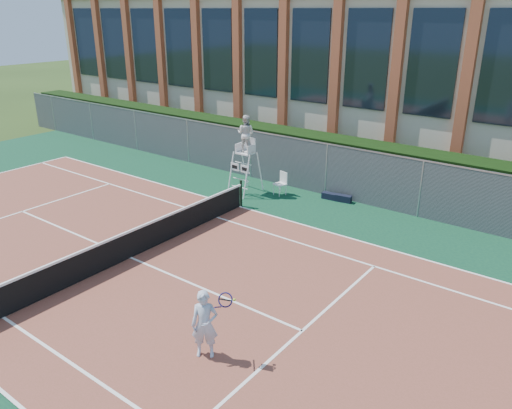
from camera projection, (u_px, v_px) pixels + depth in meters
The scene contains 12 objects.
ground at pixel (131, 258), 15.77m from camera, with size 120.00×120.00×0.00m, color #233814.
apron at pixel (154, 247), 16.51m from camera, with size 36.00×20.00×0.01m, color #0B3124.
tennis_court at pixel (131, 258), 15.76m from camera, with size 23.77×10.97×0.02m, color brown.
tennis_net at pixel (129, 243), 15.58m from camera, with size 0.10×11.30×1.10m.
fence at pixel (286, 162), 21.90m from camera, with size 40.00×0.06×2.20m, color #595E60, non-canonical shape.
hedge at pixel (301, 156), 22.79m from camera, with size 40.00×1.40×2.20m, color black.
building at pixel (380, 71), 27.58m from camera, with size 45.00×10.60×8.22m.
umpire_chair at pixel (246, 136), 20.59m from camera, with size 0.94×1.45×3.38m.
plastic_chair at pixel (282, 181), 21.00m from camera, with size 0.56×0.56×0.98m.
sports_bag_near at pixel (343, 198), 20.34m from camera, with size 0.66×0.27×0.28m, color black.
sports_bag_far at pixel (330, 196), 20.63m from camera, with size 0.66×0.29×0.26m, color black.
tennis_player at pixel (205, 324), 11.03m from camera, with size 0.98×0.76×1.66m.
Camera 1 is at (11.65, -8.82, 7.35)m, focal length 35.00 mm.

